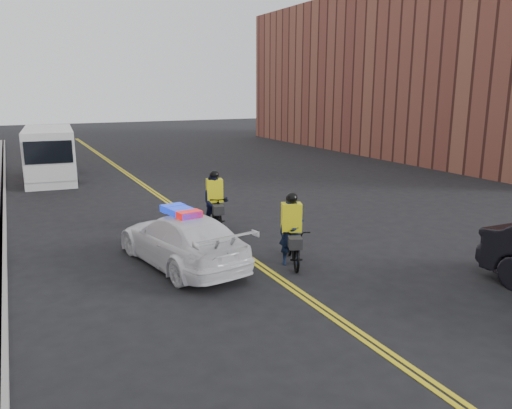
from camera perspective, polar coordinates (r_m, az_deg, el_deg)
The scene contains 9 objects.
ground at distance 12.79m, azimuth 1.08°, elevation -7.45°, with size 120.00×120.00×0.00m, color black.
center_line_left at distance 19.92m, azimuth -9.73°, elevation -0.10°, with size 0.10×60.00×0.01m, color gold.
center_line_right at distance 19.97m, azimuth -9.29°, elevation -0.05°, with size 0.10×60.00×0.01m, color gold.
curb at distance 19.16m, azimuth -26.94°, elevation -1.67°, with size 0.20×60.00×0.15m, color gray.
building_across at distance 39.72m, azimuth 18.17°, elevation 13.93°, with size 12.00×30.00×11.00m, color brown.
police_cruiser at distance 13.10m, azimuth -8.49°, elevation -3.94°, with size 2.67×4.92×1.51m.
cargo_van at distance 27.04m, azimuth -22.50°, elevation 5.24°, with size 2.74×6.31×2.57m.
cyclist_near at distance 12.99m, azimuth 4.03°, elevation -4.04°, with size 1.36×2.07×1.92m.
cyclist_far at distance 16.23m, azimuth -4.72°, elevation -0.20°, with size 1.00×2.00×1.95m.
Camera 1 is at (-5.51, -10.64, 4.49)m, focal length 35.00 mm.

